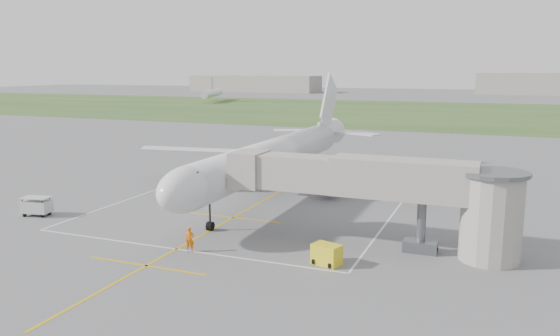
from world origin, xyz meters
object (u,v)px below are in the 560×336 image
at_px(gpu_unit, 326,255).
at_px(jet_bridge, 393,190).
at_px(airliner, 276,156).
at_px(ramp_worker_nose, 190,240).
at_px(baggage_cart, 37,206).
at_px(ramp_worker_wing, 205,181).

bearing_deg(gpu_unit, jet_bridge, 71.64).
distance_m(airliner, gpu_unit, 23.28).
bearing_deg(ramp_worker_nose, baggage_cart, 138.88).
xyz_separation_m(jet_bridge, baggage_cart, (-33.81, -2.86, -3.81)).
xyz_separation_m(gpu_unit, ramp_worker_wing, (-20.86, 19.01, 0.21)).
bearing_deg(baggage_cart, airliner, 32.03).
xyz_separation_m(airliner, ramp_worker_nose, (1.34, -20.88, -3.41)).
relative_size(airliner, gpu_unit, 20.35).
distance_m(jet_bridge, ramp_worker_wing, 28.36).
xyz_separation_m(airliner, ramp_worker_wing, (-8.83, -0.58, -3.44)).
xyz_separation_m(baggage_cart, ramp_worker_nose, (19.42, -3.77, 0.05)).
relative_size(jet_bridge, gpu_unit, 10.18).
bearing_deg(ramp_worker_wing, airliner, -160.41).
distance_m(gpu_unit, ramp_worker_wing, 28.22).
relative_size(jet_bridge, ramp_worker_wing, 12.25).
bearing_deg(jet_bridge, ramp_worker_wing, 150.89).
relative_size(baggage_cart, ramp_worker_nose, 1.47).
bearing_deg(airliner, baggage_cart, -136.59).
distance_m(baggage_cart, ramp_worker_wing, 18.94).
xyz_separation_m(jet_bridge, ramp_worker_wing, (-24.55, 13.67, -3.79)).
distance_m(airliner, ramp_worker_wing, 9.49).
bearing_deg(gpu_unit, ramp_worker_nose, -156.78).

